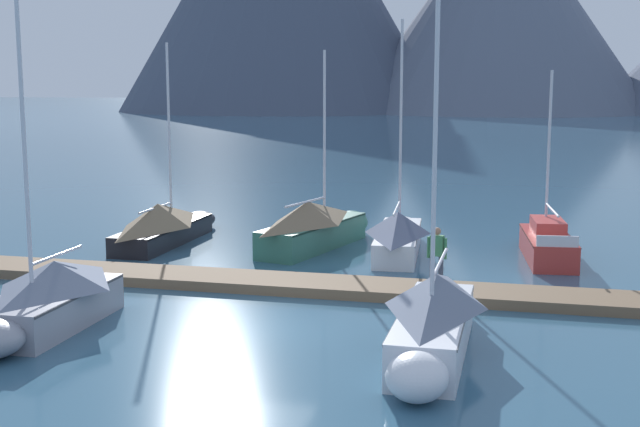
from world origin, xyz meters
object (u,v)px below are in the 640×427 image
Objects in this scene: sailboat_mid_dock_starboard at (315,225)px; sailboat_far_berth at (399,232)px; sailboat_end_of_dock at (545,241)px; sailboat_second_berth at (165,224)px; sailboat_outer_slip at (433,319)px; sailboat_mid_dock_port at (44,299)px; person_on_dock at (437,252)px.

sailboat_far_berth reaches higher than sailboat_mid_dock_starboard.
sailboat_far_berth is at bearing -172.80° from sailboat_end_of_dock.
sailboat_second_berth is 0.85× the size of sailboat_outer_slip.
sailboat_mid_dock_port reaches higher than sailboat_second_berth.
person_on_dock is (5.26, -5.92, 0.39)m from sailboat_mid_dock_starboard.
sailboat_outer_slip is (11.73, -10.92, 0.10)m from sailboat_second_berth.
sailboat_outer_slip is at bearing -42.96° from sailboat_second_berth.
sailboat_outer_slip is (9.61, 0.45, 0.08)m from sailboat_mid_dock_port.
sailboat_mid_dock_port is 9.62m from sailboat_outer_slip.
sailboat_outer_slip reaches higher than sailboat_mid_dock_starboard.
sailboat_mid_dock_port is 10.84m from person_on_dock.
sailboat_mid_dock_port is 1.13× the size of sailboat_far_berth.
sailboat_second_berth reaches higher than sailboat_mid_dock_starboard.
sailboat_mid_dock_starboard is 0.88× the size of sailboat_far_berth.
person_on_dock is at bearing 96.29° from sailboat_outer_slip.
sailboat_far_berth is 6.17m from person_on_dock.
sailboat_mid_dock_port reaches higher than sailboat_far_berth.
person_on_dock is (2.09, -5.78, 0.49)m from sailboat_far_berth.
sailboat_second_berth is 12.34m from person_on_dock.
sailboat_end_of_dock is (5.15, 0.65, -0.20)m from sailboat_far_berth.
sailboat_second_berth is at bearing 100.56° from sailboat_mid_dock_port.
sailboat_outer_slip reaches higher than person_on_dock.
person_on_dock is (11.11, -5.34, 0.50)m from sailboat_second_berth.
sailboat_outer_slip is (5.88, -11.49, -0.01)m from sailboat_mid_dock_starboard.
sailboat_end_of_dock is (14.18, 1.09, -0.18)m from sailboat_second_berth.
sailboat_far_berth is at bearing 103.37° from sailboat_outer_slip.
sailboat_mid_dock_starboard is at bearing 72.66° from sailboat_mid_dock_port.
sailboat_end_of_dock is at bearing 45.95° from sailboat_mid_dock_port.
sailboat_second_berth is 11.57m from sailboat_mid_dock_port.
sailboat_second_berth is at bearing -177.21° from sailboat_far_berth.
sailboat_end_of_dock is at bearing 3.57° from sailboat_mid_dock_starboard.
sailboat_second_berth is 0.92× the size of sailboat_far_berth.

